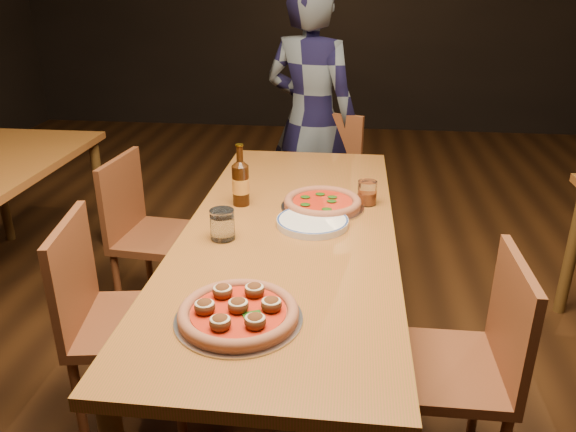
# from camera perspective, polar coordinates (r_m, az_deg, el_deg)

# --- Properties ---
(ground) EXTENTS (9.00, 9.00, 0.00)m
(ground) POSITION_cam_1_polar(r_m,az_deg,el_deg) (2.56, 0.13, -16.65)
(ground) COLOR black
(table_main) EXTENTS (0.80, 2.00, 0.75)m
(table_main) POSITION_cam_1_polar(r_m,az_deg,el_deg) (2.19, 0.15, -2.89)
(table_main) COLOR brown
(table_main) RESTS_ON ground
(chair_main_nw) EXTENTS (0.48, 0.48, 0.90)m
(chair_main_nw) POSITION_cam_1_polar(r_m,az_deg,el_deg) (2.21, -15.43, -10.32)
(chair_main_nw) COLOR brown
(chair_main_nw) RESTS_ON ground
(chair_main_sw) EXTENTS (0.44, 0.44, 0.87)m
(chair_main_sw) POSITION_cam_1_polar(r_m,az_deg,el_deg) (2.89, -12.75, -2.02)
(chair_main_sw) COLOR brown
(chair_main_sw) RESTS_ON ground
(chair_main_e) EXTENTS (0.41, 0.41, 0.88)m
(chair_main_e) POSITION_cam_1_polar(r_m,az_deg,el_deg) (2.01, 15.48, -14.54)
(chair_main_e) COLOR brown
(chair_main_e) RESTS_ON ground
(chair_end) EXTENTS (0.56, 0.56, 0.94)m
(chair_end) POSITION_cam_1_polar(r_m,az_deg,el_deg) (3.32, 2.59, 2.51)
(chair_end) COLOR brown
(chair_end) RESTS_ON ground
(pizza_meatball) EXTENTS (0.36, 0.36, 0.07)m
(pizza_meatball) POSITION_cam_1_polar(r_m,az_deg,el_deg) (1.60, -5.06, -9.70)
(pizza_meatball) COLOR #B7B7BF
(pizza_meatball) RESTS_ON table_main
(pizza_margherita) EXTENTS (0.35, 0.35, 0.05)m
(pizza_margherita) POSITION_cam_1_polar(r_m,az_deg,el_deg) (2.34, 3.53, 1.35)
(pizza_margherita) COLOR #B7B7BF
(pizza_margherita) RESTS_ON table_main
(plate_stack) EXTENTS (0.28, 0.28, 0.03)m
(plate_stack) POSITION_cam_1_polar(r_m,az_deg,el_deg) (2.17, 2.51, -0.63)
(plate_stack) COLOR white
(plate_stack) RESTS_ON table_main
(beer_bottle) EXTENTS (0.07, 0.07, 0.26)m
(beer_bottle) POSITION_cam_1_polar(r_m,az_deg,el_deg) (2.35, -4.83, 3.27)
(beer_bottle) COLOR black
(beer_bottle) RESTS_ON table_main
(water_glass) EXTENTS (0.09, 0.09, 0.11)m
(water_glass) POSITION_cam_1_polar(r_m,az_deg,el_deg) (2.06, -6.69, -0.86)
(water_glass) COLOR white
(water_glass) RESTS_ON table_main
(amber_glass) EXTENTS (0.08, 0.08, 0.10)m
(amber_glass) POSITION_cam_1_polar(r_m,az_deg,el_deg) (2.39, 8.04, 2.36)
(amber_glass) COLOR #9E4011
(amber_glass) RESTS_ON table_main
(diner) EXTENTS (0.71, 0.61, 1.65)m
(diner) POSITION_cam_1_polar(r_m,az_deg,el_deg) (3.43, 2.36, 9.52)
(diner) COLOR black
(diner) RESTS_ON ground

